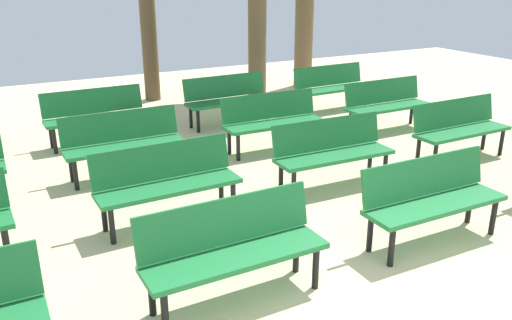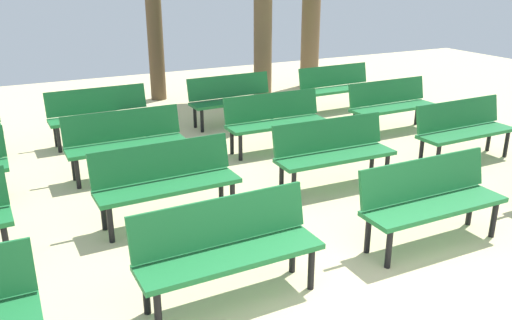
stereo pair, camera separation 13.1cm
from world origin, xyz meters
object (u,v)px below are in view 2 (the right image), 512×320
Objects in this scene: bench_r2_c1 at (125,139)px; bench_r0_c1 at (227,245)px; bench_r3_c2 at (232,97)px; bench_r3_c3 at (337,85)px; bench_r1_c2 at (333,149)px; bench_r2_c2 at (275,118)px; bench_r3_c1 at (99,112)px; bench_r2_c3 at (391,103)px; tree_1 at (154,24)px; bench_r1_c1 at (166,178)px; tree_0 at (311,13)px; bench_r1_c3 at (463,127)px; bench_r0_c2 at (430,197)px.

bench_r0_c1 is at bearing -88.90° from bench_r2_c1.
bench_r0_c1 is 1.00× the size of bench_r2_c1.
bench_r3_c2 is 1.00× the size of bench_r3_c3.
bench_r1_c2 and bench_r3_c3 have the same top height.
bench_r2_c2 is at bearing 54.84° from bench_r0_c1.
bench_r3_c1 is at bearing 90.14° from bench_r0_c1.
bench_r3_c1 is at bearing 146.52° from bench_r2_c2.
bench_r2_c2 is 2.28m from bench_r2_c3.
bench_r2_c3 is 0.50× the size of tree_1.
tree_0 is (5.27, 5.42, 1.20)m from bench_r1_c1.
tree_1 is (1.65, 5.77, 1.08)m from bench_r1_c1.
bench_r0_c1 and bench_r1_c3 have the same top height.
bench_r0_c2 is at bearing -116.46° from bench_r3_c3.
bench_r1_c1 is at bearing -143.27° from bench_r2_c2.
tree_1 is (-0.60, 7.48, 1.08)m from bench_r0_c2.
bench_r3_c2 is 2.79m from tree_1.
bench_r2_c1 is at bearing -144.54° from tree_0.
bench_r1_c1 is at bearing 89.17° from bench_r0_c1.
bench_r2_c3 is at bearing 18.43° from bench_r1_c1.
bench_r2_c1 and bench_r2_c3 have the same top height.
bench_r1_c3 is at bearing -36.43° from bench_r3_c1.
bench_r0_c1 is at bearing -126.56° from tree_0.
bench_r2_c1 is at bearing -162.11° from bench_r3_c3.
bench_r1_c2 is 1.65m from bench_r2_c2.
tree_0 reaches higher than bench_r3_c3.
bench_r1_c1 is at bearing -134.19° from tree_0.
bench_r2_c2 is 2.79m from bench_r3_c3.
bench_r3_c3 is at bearing 34.32° from bench_r1_c1.
bench_r3_c3 is at bearing -40.88° from tree_1.
bench_r0_c1 is at bearing 179.86° from bench_r0_c2.
bench_r0_c2 and bench_r3_c2 have the same top height.
bench_r0_c1 is at bearing -116.48° from bench_r3_c2.
tree_1 is at bearing 76.73° from bench_r0_c1.
bench_r3_c1 and bench_r3_c2 have the same top height.
bench_r0_c1 and bench_r1_c1 have the same top height.
bench_r3_c1 is 5.89m from tree_0.
bench_r3_c3 is (4.56, 4.95, 0.00)m from bench_r0_c1.
bench_r0_c1 is 7.72m from tree_1.
bench_r1_c1 is (0.00, 1.69, 0.00)m from bench_r0_c1.
bench_r1_c2 and bench_r3_c1 have the same top height.
bench_r1_c3 is (2.29, -0.01, 0.00)m from bench_r1_c2.
bench_r2_c2 is 1.00× the size of bench_r3_c1.
bench_r3_c3 is at bearing 36.38° from bench_r2_c2.
bench_r2_c1 is at bearing 90.75° from bench_r1_c1.
bench_r2_c3 is (2.33, 1.64, 0.00)m from bench_r1_c2.
tree_0 is at bearing 81.30° from bench_r1_c3.
bench_r1_c2 is (2.23, 1.68, 0.00)m from bench_r0_c1.
bench_r1_c3 and bench_r2_c1 have the same top height.
bench_r3_c1 is at bearing 143.73° from bench_r1_c3.
bench_r1_c2 and bench_r2_c2 have the same top height.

